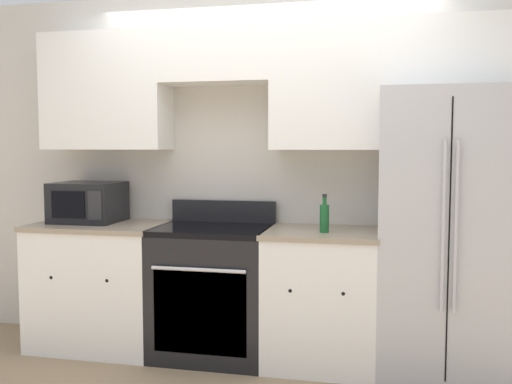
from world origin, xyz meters
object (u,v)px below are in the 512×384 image
Objects in this scene: refrigerator at (443,232)px; bottle at (324,217)px; oven_range at (213,291)px; microwave at (88,202)px.

refrigerator reaches higher than bottle.
refrigerator reaches higher than oven_range.
refrigerator is 3.90× the size of microwave.
bottle is (1.77, -0.14, -0.05)m from microwave.
microwave is (-2.52, 0.01, 0.14)m from refrigerator.
microwave reaches higher than bottle.
microwave is at bearing 179.89° from refrigerator.
refrigerator is at bearing 10.52° from bottle.
refrigerator is 7.30× the size of bottle.
oven_range is 0.96m from bottle.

